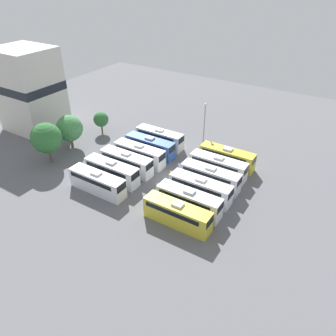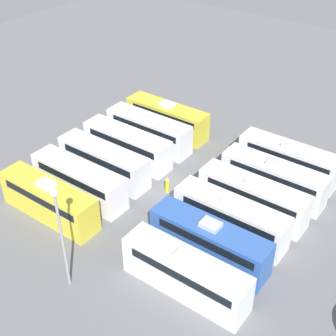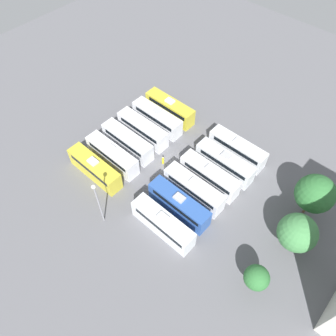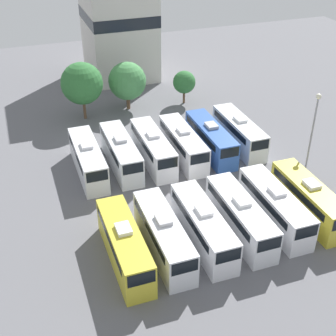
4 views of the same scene
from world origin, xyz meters
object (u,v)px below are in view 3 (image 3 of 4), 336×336
(bus_9, at_px, (194,189))
(tree_2, at_px, (257,278))
(bus_3, at_px, (128,141))
(worker_person, at_px, (163,160))
(bus_1, at_px, (157,118))
(tree_0, at_px, (315,194))
(tree_1, at_px, (297,233))
(bus_0, at_px, (170,108))
(light_pole, at_px, (97,198))
(bus_10, at_px, (179,204))
(bus_6, at_px, (237,149))
(bus_11, at_px, (163,223))
(bus_8, at_px, (210,175))
(bus_5, at_px, (95,168))
(bus_4, at_px, (112,155))
(bus_7, at_px, (225,162))
(bus_2, at_px, (143,129))

(bus_9, height_order, tree_2, tree_2)
(bus_3, height_order, worker_person, bus_3)
(bus_1, bearing_deg, tree_0, 92.73)
(tree_0, distance_m, tree_1, 6.57)
(tree_0, bearing_deg, bus_0, -94.22)
(bus_9, xyz_separation_m, light_pole, (12.21, -7.06, 4.21))
(bus_10, bearing_deg, light_pole, -39.54)
(bus_6, height_order, tree_2, tree_2)
(bus_9, distance_m, bus_11, 7.48)
(bus_0, height_order, light_pole, light_pole)
(tree_2, bearing_deg, bus_8, -123.26)
(worker_person, height_order, tree_1, tree_1)
(bus_5, height_order, tree_0, tree_0)
(bus_8, xyz_separation_m, tree_2, (9.34, 14.24, 1.32))
(bus_0, relative_size, light_pole, 1.11)
(bus_6, bearing_deg, light_pole, -17.51)
(bus_4, relative_size, bus_5, 1.00)
(bus_5, bearing_deg, bus_3, -178.06)
(bus_0, distance_m, bus_1, 3.51)
(bus_0, bearing_deg, bus_1, 0.89)
(bus_8, xyz_separation_m, bus_9, (3.58, -0.24, 0.00))
(bus_7, bearing_deg, bus_9, -3.73)
(bus_4, bearing_deg, bus_3, -175.34)
(bus_8, distance_m, tree_2, 17.08)
(bus_6, bearing_deg, bus_4, -44.24)
(tree_0, bearing_deg, worker_person, -71.78)
(bus_2, xyz_separation_m, tree_1, (1.32, 29.87, 2.29))
(bus_3, xyz_separation_m, worker_person, (-1.60, 6.65, -1.10))
(bus_1, distance_m, bus_5, 14.94)
(bus_1, distance_m, bus_8, 15.36)
(bus_4, distance_m, bus_8, 16.21)
(bus_3, relative_size, bus_6, 1.00)
(worker_person, height_order, tree_2, tree_2)
(bus_3, height_order, light_pole, light_pole)
(tree_2, bearing_deg, light_pole, -73.33)
(worker_person, bearing_deg, bus_1, -130.94)
(bus_3, height_order, bus_5, same)
(bus_8, relative_size, light_pole, 1.11)
(bus_7, xyz_separation_m, worker_person, (5.73, -8.33, -1.10))
(bus_11, xyz_separation_m, tree_0, (-16.29, 13.73, 3.19))
(bus_5, bearing_deg, worker_person, 144.78)
(bus_5, height_order, bus_8, same)
(bus_3, xyz_separation_m, light_pole, (12.17, 7.44, 4.21))
(tree_0, bearing_deg, light_pole, -45.31)
(light_pole, bearing_deg, bus_10, 140.46)
(bus_5, bearing_deg, tree_0, 119.84)
(bus_2, distance_m, light_pole, 18.13)
(bus_4, relative_size, tree_2, 2.10)
(bus_8, bearing_deg, tree_1, 85.50)
(bus_8, height_order, bus_9, same)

